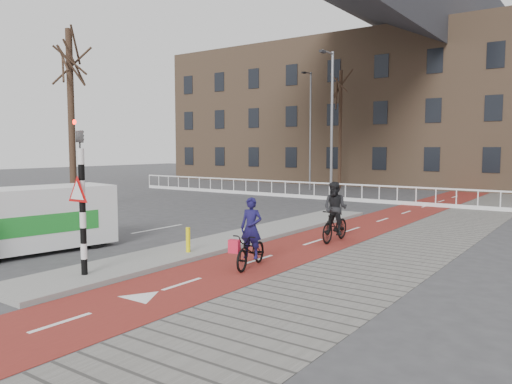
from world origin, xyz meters
The scene contains 15 objects.
ground centered at (0.00, 0.00, 0.00)m, with size 120.00×120.00×0.00m, color #38383A.
bike_lane centered at (1.50, 10.00, 0.01)m, with size 2.50×60.00×0.01m, color maroon.
sidewalk centered at (4.30, 10.00, 0.01)m, with size 3.00×60.00×0.01m, color slate.
curb_island centered at (-0.70, 4.00, 0.06)m, with size 1.80×16.00×0.12m, color gray.
traffic_signal centered at (-0.60, -2.02, 1.99)m, with size 0.80×0.80×3.68m.
bollard centered at (-0.36, 1.19, 0.46)m, with size 0.12×0.12×0.69m, color yellow.
cyclist_near centered at (1.86, 1.11, 0.60)m, with size 0.95×1.76×1.77m.
cyclist_far centered at (2.03, 5.47, 0.80)m, with size 0.83×1.79×1.92m.
van centered at (-4.39, -0.94, 0.99)m, with size 2.44×4.59×1.88m.
railing centered at (-5.00, 17.00, 0.31)m, with size 28.00×0.10×0.99m.
townhouse_row centered at (-3.00, 32.00, 7.81)m, with size 46.00×10.00×15.90m.
tree_left centered at (-12.11, 5.73, 4.31)m, with size 0.32×0.32×8.63m, color black.
tree_mid centered at (-7.26, 25.07, 4.33)m, with size 0.25×0.25×8.65m, color black.
streetlight_near centered at (-1.49, 12.19, 3.70)m, with size 0.12×0.12×7.40m, color slate.
streetlight_left centered at (-8.30, 22.43, 4.15)m, with size 0.12×0.12×8.29m, color slate.
Camera 1 is at (9.06, -8.88, 3.02)m, focal length 35.00 mm.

